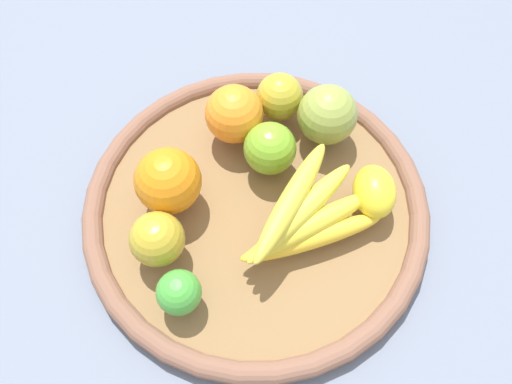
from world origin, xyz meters
The scene contains 11 objects.
ground_plane centered at (0.00, 0.00, 0.00)m, with size 2.40×2.40×0.00m, color slate.
basket centered at (0.00, 0.00, 0.01)m, with size 0.45×0.45×0.03m.
orange_0 centered at (0.09, -0.05, 0.07)m, with size 0.08×0.08×0.08m, color orange.
lemon_0 centered at (-0.13, 0.07, 0.06)m, with size 0.07×0.05×0.05m, color yellow.
apple_3 centered at (-0.04, -0.04, 0.07)m, with size 0.07×0.07×0.07m, color #76AF29.
banana_bunch centered at (-0.03, 0.07, 0.06)m, with size 0.18×0.13×0.06m.
apple_2 centered at (-0.10, -0.11, 0.06)m, with size 0.06×0.06×0.06m, color #AF9F2B.
lime_0 centered at (0.14, 0.07, 0.06)m, with size 0.05×0.05×0.05m, color green.
apple_0 centered at (-0.13, -0.05, 0.07)m, with size 0.08×0.08×0.08m, color #91A244.
orange_1 centered at (-0.03, -0.11, 0.07)m, with size 0.08×0.08×0.08m, color orange.
apple_1 centered at (0.13, 0.01, 0.06)m, with size 0.07×0.07×0.07m, color gold.
Camera 1 is at (0.15, 0.28, 0.60)m, focal length 35.79 mm.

